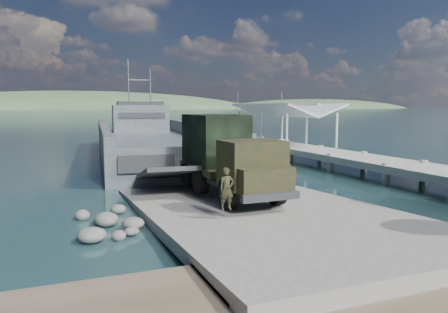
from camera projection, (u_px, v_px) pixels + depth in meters
ground at (254, 215)px, 20.30m from camera, size 1400.00×1400.00×0.00m
boat_ramp at (264, 215)px, 19.35m from camera, size 10.00×18.00×0.50m
shoreline_rocks at (117, 226)px, 18.46m from camera, size 3.20×5.60×0.90m
distant_headlands at (97, 109)px, 554.58m from camera, size 1000.00×240.00×48.00m
pier at (290, 141)px, 42.23m from camera, size 6.40×44.00×6.10m
landing_craft at (152, 148)px, 42.88m from camera, size 12.80×38.89×11.37m
military_truck at (226, 155)px, 22.38m from camera, size 2.97×8.83×4.07m
soldier at (227, 199)px, 17.51m from camera, size 0.63×0.42×1.71m
sailboat_near at (281, 146)px, 50.32m from camera, size 3.55×5.80×6.82m
sailboat_far at (238, 138)px, 63.18m from camera, size 3.50×6.11×7.16m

